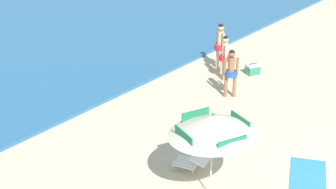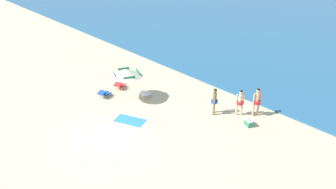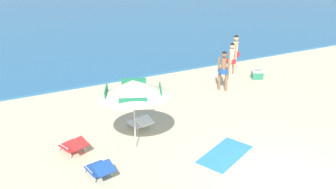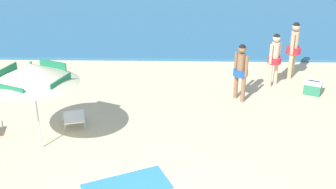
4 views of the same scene
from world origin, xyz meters
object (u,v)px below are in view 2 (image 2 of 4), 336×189
object	(u,v)px
lounge_chair_beside_umbrella	(104,93)
beach_towel	(130,121)
beach_umbrella_striped_main	(126,72)
person_standing_beside	(240,101)
person_standing_near_shore	(215,99)
lounge_chair_under_umbrella	(120,85)
cooler_box	(249,122)
person_wading_in	(257,100)
lounge_chair_facing_sea	(146,94)

from	to	relation	value
lounge_chair_beside_umbrella	beach_towel	world-z (taller)	lounge_chair_beside_umbrella
beach_umbrella_striped_main	person_standing_beside	distance (m)	7.21
beach_umbrella_striped_main	person_standing_near_shore	world-z (taller)	beach_umbrella_striped_main
lounge_chair_beside_umbrella	beach_towel	xyz separation A→B (m)	(3.54, -0.55, -0.27)
lounge_chair_under_umbrella	beach_towel	distance (m)	4.38
lounge_chair_beside_umbrella	cooler_box	xyz separation A→B (m)	(8.58, 4.07, -0.07)
beach_umbrella_striped_main	person_wading_in	distance (m)	8.15
person_standing_near_shore	beach_towel	distance (m)	5.14
lounge_chair_beside_umbrella	lounge_chair_facing_sea	world-z (taller)	lounge_chair_beside_umbrella
person_standing_near_shore	person_wading_in	bearing A→B (deg)	42.31
person_standing_beside	person_wading_in	distance (m)	0.98
lounge_chair_under_umbrella	beach_towel	bearing A→B (deg)	-27.72
lounge_chair_under_umbrella	person_standing_beside	distance (m)	8.45
person_wading_in	beach_towel	world-z (taller)	person_wading_in
lounge_chair_beside_umbrella	person_wading_in	xyz separation A→B (m)	(8.19, 5.30, 0.76)
person_standing_near_shore	lounge_chair_facing_sea	bearing A→B (deg)	-159.14
lounge_chair_facing_sea	beach_towel	world-z (taller)	lounge_chair_facing_sea
person_wading_in	lounge_chair_facing_sea	bearing A→B (deg)	-151.82
beach_umbrella_striped_main	person_wading_in	xyz separation A→B (m)	(6.83, 4.36, -0.89)
person_standing_beside	lounge_chair_facing_sea	bearing A→B (deg)	-154.27
beach_umbrella_striped_main	person_wading_in	bearing A→B (deg)	32.55
person_wading_in	cooler_box	bearing A→B (deg)	-72.59
lounge_chair_under_umbrella	person_standing_near_shore	world-z (taller)	person_standing_near_shore
lounge_chair_beside_umbrella	beach_towel	distance (m)	3.60
cooler_box	person_standing_beside	bearing A→B (deg)	153.04
lounge_chair_facing_sea	beach_towel	bearing A→B (deg)	-57.56
lounge_chair_under_umbrella	lounge_chair_facing_sea	xyz separation A→B (m)	(2.28, 0.47, -0.00)
cooler_box	lounge_chair_under_umbrella	bearing A→B (deg)	-163.80
lounge_chair_beside_umbrella	person_wading_in	world-z (taller)	person_wading_in
person_standing_near_shore	beach_towel	xyz separation A→B (m)	(-2.82, -4.19, -0.97)
lounge_chair_beside_umbrella	beach_umbrella_striped_main	bearing A→B (deg)	34.61
person_standing_beside	cooler_box	bearing A→B (deg)	-26.96
lounge_chair_facing_sea	person_standing_near_shore	world-z (taller)	person_standing_near_shore
lounge_chair_facing_sea	cooler_box	xyz separation A→B (m)	(6.63, 2.11, -0.07)
lounge_chair_under_umbrella	person_wading_in	world-z (taller)	person_wading_in
beach_umbrella_striped_main	beach_towel	size ratio (longest dim) A/B	1.39
beach_towel	cooler_box	bearing A→B (deg)	42.55
lounge_chair_facing_sea	person_standing_beside	world-z (taller)	person_standing_beside
beach_umbrella_striped_main	person_standing_near_shore	xyz separation A→B (m)	(5.01, 2.70, -0.96)
beach_umbrella_striped_main	lounge_chair_under_umbrella	size ratio (longest dim) A/B	2.51
beach_umbrella_striped_main	person_wading_in	size ratio (longest dim) A/B	1.39
lounge_chair_facing_sea	person_standing_beside	xyz separation A→B (m)	(5.54, 2.67, 0.68)
lounge_chair_facing_sea	beach_umbrella_striped_main	bearing A→B (deg)	-120.11
cooler_box	beach_umbrella_striped_main	bearing A→B (deg)	-156.56
lounge_chair_beside_umbrella	cooler_box	size ratio (longest dim) A/B	1.61
beach_umbrella_striped_main	lounge_chair_under_umbrella	xyz separation A→B (m)	(-1.69, 0.54, -1.65)
beach_umbrella_striped_main	lounge_chair_beside_umbrella	world-z (taller)	beach_umbrella_striped_main
person_standing_near_shore	cooler_box	bearing A→B (deg)	11.04
cooler_box	lounge_chair_beside_umbrella	bearing A→B (deg)	-154.62
person_wading_in	beach_umbrella_striped_main	bearing A→B (deg)	-147.45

